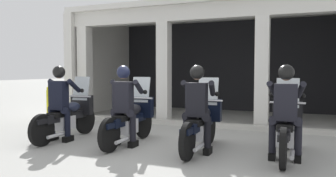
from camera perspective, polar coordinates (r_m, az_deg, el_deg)
name	(u,v)px	position (r m, az deg, el deg)	size (l,w,h in m)	color
ground_plane	(208,123)	(9.49, 6.86, -5.90)	(80.00, 80.00, 0.00)	#999993
station_building	(226,50)	(11.17, 10.04, 6.56)	(9.43, 4.06, 3.48)	black
kerb_strip	(205,125)	(8.81, 6.41, -6.21)	(8.93, 0.24, 0.12)	#B7B5AD
motorcycle_far_left	(69,116)	(7.53, -16.75, -4.53)	(0.62, 2.04, 1.35)	black
police_officer_far_left	(60,97)	(7.27, -18.22, -1.35)	(0.63, 0.61, 1.58)	black
motorcycle_center_left	(131,119)	(6.78, -6.40, -5.25)	(0.62, 2.04, 1.35)	black
police_officer_center_left	(124,99)	(6.49, -7.63, -1.75)	(0.63, 0.61, 1.58)	black
motorcycle_center_right	(202,123)	(6.23, 5.84, -5.99)	(0.62, 2.04, 1.35)	black
police_officer_center_right	(197,101)	(5.91, 5.08, -2.21)	(0.63, 0.61, 1.58)	black
motorcycle_far_right	(286,128)	(6.07, 19.76, -6.40)	(0.62, 2.04, 1.35)	black
police_officer_far_right	(286,104)	(5.73, 19.71, -2.54)	(0.63, 0.61, 1.58)	black
bollard_kerbside	(49,103)	(10.68, -19.92, -2.36)	(0.14, 0.14, 1.01)	yellow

